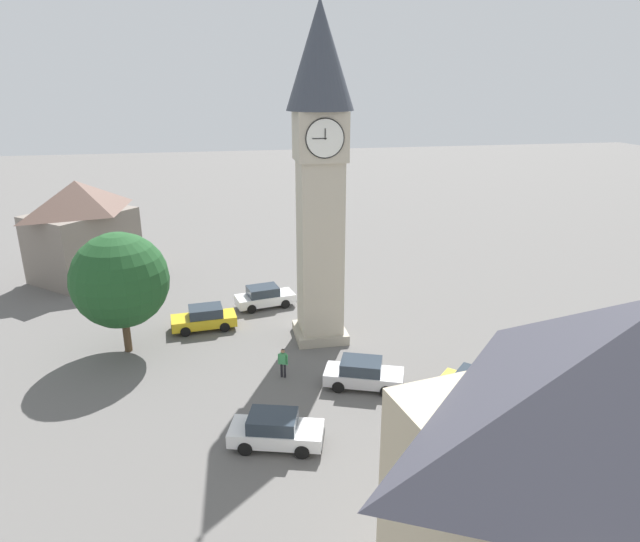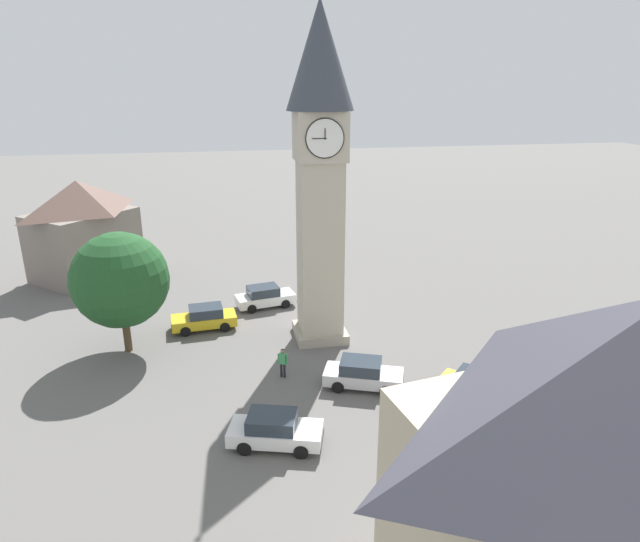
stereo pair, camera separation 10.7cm
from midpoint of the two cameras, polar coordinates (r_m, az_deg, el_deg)
ground_plane at (r=34.92m, az=0.09°, el=-6.82°), size 200.00×200.00×0.00m
clock_tower at (r=31.64m, az=0.10°, el=12.26°), size 3.75×3.75×19.68m
car_blue_kerb at (r=29.12m, az=16.31°, el=-11.60°), size 4.14×4.08×1.53m
car_silver_kerb at (r=29.34m, az=4.57°, el=-10.57°), size 4.46×3.05×1.53m
car_red_corner at (r=25.18m, az=-4.59°, el=-16.10°), size 4.43×2.77×1.53m
car_white_side at (r=36.45m, az=-11.81°, el=-4.77°), size 4.26×2.09×1.53m
car_black_far at (r=39.29m, az=-5.66°, el=-2.66°), size 4.37×2.44×1.53m
pedestrian at (r=30.07m, az=-3.79°, el=-9.23°), size 0.52×0.35×1.69m
tree at (r=33.46m, az=-19.92°, el=-0.89°), size 5.54×5.54×7.26m
building_terrace_right at (r=16.45m, az=30.00°, el=-19.64°), size 11.90×9.72×11.03m
building_corner_back at (r=48.17m, az=-23.37°, el=4.05°), size 9.42×9.59×7.94m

